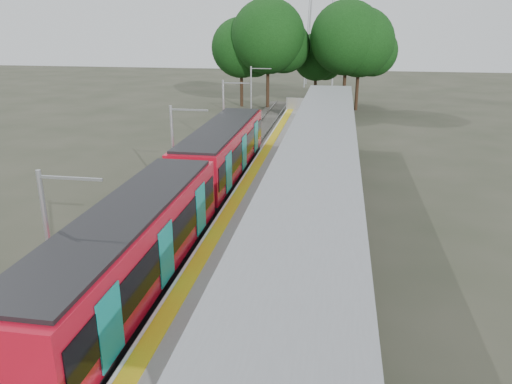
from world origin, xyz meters
TOP-DOWN VIEW (x-y plane):
  - trackbed at (-4.50, 20.00)m, footprint 3.00×70.00m
  - platform at (0.00, 20.00)m, footprint 6.00×50.00m
  - tactile_strip at (-2.55, 20.00)m, footprint 0.60×50.00m
  - end_fence at (0.00, 44.95)m, footprint 6.00×0.10m
  - train at (-4.50, 15.74)m, footprint 2.74×27.60m
  - canopy at (1.61, 16.19)m, footprint 3.27×38.00m
  - tree_cluster at (-1.46, 51.68)m, footprint 20.35×12.22m
  - catenary_masts at (-6.22, 19.00)m, footprint 2.08×48.16m
  - bench_near at (1.44, 3.81)m, footprint 1.05×1.53m
  - bench_mid at (2.18, 16.00)m, footprint 1.00×1.80m
  - bench_far at (2.61, 21.56)m, footprint 0.97×1.65m
  - info_pillar_far at (0.75, 18.25)m, footprint 0.45×0.45m
  - litter_bin at (0.87, 14.97)m, footprint 0.59×0.59m

SIDE VIEW (x-z plane):
  - trackbed at x=-4.50m, z-range 0.00..0.24m
  - platform at x=0.00m, z-range 0.00..1.00m
  - tactile_strip at x=-2.55m, z-range 1.00..1.02m
  - litter_bin at x=0.87m, z-range 1.00..1.95m
  - bench_near at x=1.44m, z-range 1.03..2.04m
  - bench_far at x=2.61m, z-range 1.03..2.11m
  - end_fence at x=0.00m, z-range 1.00..2.20m
  - bench_mid at x=2.18m, z-range 1.03..2.21m
  - info_pillar_far at x=0.75m, z-range 0.87..2.88m
  - train at x=-4.50m, z-range 0.24..3.86m
  - catenary_masts at x=-6.22m, z-range 0.21..5.61m
  - canopy at x=1.61m, z-range 2.37..6.03m
  - tree_cluster at x=-1.46m, z-range 1.36..13.36m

